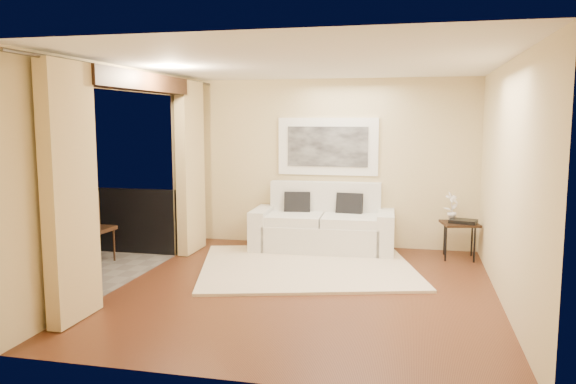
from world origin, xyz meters
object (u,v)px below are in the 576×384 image
(side_table, at_px, (460,226))
(bistro_table, at_px, (41,221))
(balcony_chair_far, at_px, (89,222))
(ice_bucket, at_px, (35,206))
(sofa, at_px, (323,227))
(balcony_chair_near, at_px, (78,241))
(orchid, at_px, (452,207))

(side_table, relative_size, bistro_table, 0.76)
(side_table, distance_m, bistro_table, 5.92)
(balcony_chair_far, xyz_separation_m, ice_bucket, (-0.62, -0.32, 0.25))
(balcony_chair_far, height_order, ice_bucket, balcony_chair_far)
(sofa, height_order, side_table, sofa)
(ice_bucket, bearing_deg, balcony_chair_near, -21.54)
(sofa, relative_size, balcony_chair_near, 2.53)
(sofa, distance_m, balcony_chair_far, 3.49)
(sofa, xyz_separation_m, balcony_chair_far, (-3.07, -1.64, 0.25))
(orchid, distance_m, bistro_table, 5.85)
(bistro_table, distance_m, balcony_chair_near, 0.77)
(bistro_table, bearing_deg, orchid, 20.93)
(side_table, bearing_deg, orchid, 135.53)
(side_table, xyz_separation_m, balcony_chair_far, (-5.13, -1.55, 0.14))
(sofa, relative_size, balcony_chair_far, 2.08)
(ice_bucket, bearing_deg, sofa, 27.96)
(bistro_table, height_order, balcony_chair_near, balcony_chair_near)
(sofa, relative_size, orchid, 5.14)
(side_table, xyz_separation_m, orchid, (-0.11, 0.11, 0.28))
(bistro_table, height_order, balcony_chair_far, balcony_chair_far)
(sofa, height_order, balcony_chair_far, balcony_chair_far)
(side_table, xyz_separation_m, bistro_table, (-5.58, -1.98, 0.21))
(sofa, bearing_deg, balcony_chair_far, -154.30)
(orchid, bearing_deg, side_table, -44.47)
(side_table, relative_size, balcony_chair_far, 0.55)
(sofa, distance_m, ice_bucket, 4.21)
(orchid, bearing_deg, bistro_table, -159.07)
(orchid, distance_m, balcony_chair_near, 5.30)
(bistro_table, distance_m, ice_bucket, 0.28)
(side_table, height_order, balcony_chair_far, balcony_chair_far)
(bistro_table, xyz_separation_m, balcony_chair_far, (0.45, 0.43, -0.07))
(orchid, distance_m, ice_bucket, 5.97)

